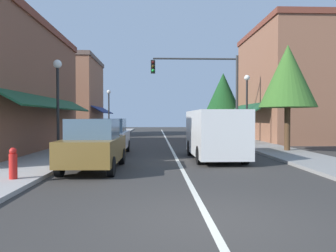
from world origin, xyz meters
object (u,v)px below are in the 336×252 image
Objects in this scene: van_in_lane at (215,133)px; fire_hydrant at (13,163)px; street_lamp_right_mid at (247,98)px; tree_right_far at (223,94)px; parked_car_nearest_left at (94,145)px; traffic_signal_mast_arm at (208,83)px; tree_right_near at (288,76)px; street_lamp_left_near at (58,91)px; parked_car_second_left at (109,137)px; street_lamp_left_far at (109,105)px.

fire_hydrant is at bearing -142.98° from van_in_lane.
street_lamp_right_mid is at bearing 62.87° from van_in_lane.
parked_car_nearest_left is at bearing -112.72° from tree_right_far.
traffic_signal_mast_arm reaches higher than fire_hydrant.
fire_hydrant is (-10.79, -7.70, -3.40)m from tree_right_near.
traffic_signal_mast_arm is 11.76m from street_lamp_left_near.
van_in_lane is 7.53m from street_lamp_right_mid.
tree_right_near is (8.98, 5.44, 3.07)m from parked_car_nearest_left.
parked_car_second_left is 0.66× the size of tree_right_far.
tree_right_near is (9.13, 0.61, 3.07)m from parked_car_second_left.
van_in_lane is at bearing -66.94° from street_lamp_left_far.
street_lamp_left_near is 0.69× the size of tree_right_far.
street_lamp_left_far is at bearing -167.87° from tree_right_far.
tree_right_far is (8.84, 21.10, 3.32)m from parked_car_nearest_left.
street_lamp_left_far reaches higher than parked_car_second_left.
street_lamp_left_near reaches higher than fire_hydrant.
street_lamp_left_near is 11.38m from tree_right_near.
traffic_signal_mast_arm is 0.99× the size of tree_right_far.
parked_car_nearest_left is at bearing -83.64° from street_lamp_left_far.
street_lamp_left_near is at bearing -120.92° from tree_right_far.
street_lamp_left_far is (-1.94, 13.92, 2.08)m from parked_car_second_left.
tree_right_far reaches higher than van_in_lane.
street_lamp_left_near is 0.77× the size of tree_right_near.
street_lamp_right_mid is 11.87m from tree_right_far.
parked_car_second_left is 0.79× the size of van_in_lane.
parked_car_second_left is 0.73× the size of tree_right_near.
traffic_signal_mast_arm is 3.30m from street_lamp_right_mid.
fire_hydrant is (-6.51, -5.06, -0.60)m from van_in_lane.
parked_car_second_left is at bearing 45.31° from street_lamp_left_near.
van_in_lane is 1.21× the size of street_lamp_left_near.
street_lamp_right_mid reaches higher than parked_car_nearest_left.
van_in_lane is at bearing 37.83° from fire_hydrant.
parked_car_nearest_left is at bearing -150.07° from van_in_lane.
traffic_signal_mast_arm is 1.36× the size of street_lamp_right_mid.
street_lamp_left_near is 0.99× the size of street_lamp_left_far.
van_in_lane is 1.15× the size of street_lamp_right_mid.
street_lamp_right_mid is (8.09, 4.49, 2.19)m from parked_car_second_left.
parked_car_second_left is at bearing 92.98° from parked_car_nearest_left.
parked_car_second_left is 9.66m from tree_right_near.
street_lamp_left_near is 0.95× the size of street_lamp_right_mid.
street_lamp_left_far is (-2.09, 18.75, 2.08)m from parked_car_nearest_left.
parked_car_second_left is at bearing -150.94° from street_lamp_right_mid.
fire_hydrant is at bearing -87.12° from street_lamp_left_near.
street_lamp_left_near is at bearing -132.27° from traffic_signal_mast_arm.
parked_car_second_left is 14.21m from street_lamp_left_far.
fire_hydrant is at bearing -114.50° from tree_right_far.
tree_right_near is 0.90× the size of tree_right_far.
parked_car_nearest_left is 0.74× the size of tree_right_near.
street_lamp_right_mid is at bearing 50.75° from parked_car_nearest_left.
tree_right_far is at bearing 76.47° from van_in_lane.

